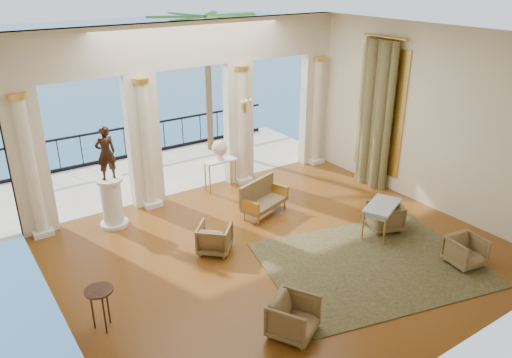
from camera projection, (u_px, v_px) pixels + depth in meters
floor at (280, 251)px, 10.86m from camera, size 9.00×9.00×0.00m
room_walls at (320, 138)px, 8.88m from camera, size 9.00×9.00×9.00m
arcade at (193, 99)px, 12.75m from camera, size 9.00×0.56×4.50m
terrace at (167, 170)px, 15.29m from camera, size 10.00×3.60×0.10m
balustrade at (145, 142)px, 16.33m from camera, size 9.00×0.06×1.03m
palm_tree at (206, 24)px, 15.31m from camera, size 2.00×2.00×4.50m
curtain at (375, 115)px, 13.42m from camera, size 0.33×1.40×4.09m
window_frame at (381, 111)px, 13.49m from camera, size 0.04×1.60×3.40m
wall_sconce at (245, 107)px, 13.38m from camera, size 0.30×0.11×0.33m
rug at (371, 264)px, 10.36m from camera, size 4.97×4.27×0.02m
armchair_a at (293, 316)px, 8.25m from camera, size 0.97×0.95×0.75m
armchair_b at (466, 250)px, 10.23m from camera, size 0.75×0.72×0.69m
armchair_c at (385, 215)px, 11.62m from camera, size 0.86×0.88×0.72m
armchair_d at (215, 237)px, 10.71m from camera, size 0.93×0.93×0.70m
settee at (262, 198)px, 12.34m from camera, size 1.42×0.95×0.87m
game_table at (382, 207)px, 11.31m from camera, size 1.23×0.99×0.74m
pedestal at (112, 203)px, 11.71m from camera, size 0.66×0.66×1.20m
statue at (106, 153)px, 11.22m from camera, size 0.47×0.32×1.26m
console_table at (220, 165)px, 13.59m from camera, size 0.92×0.38×0.87m
urn at (220, 149)px, 13.41m from camera, size 0.42×0.42×0.55m
side_table at (99, 295)px, 8.27m from camera, size 0.48×0.48×0.78m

